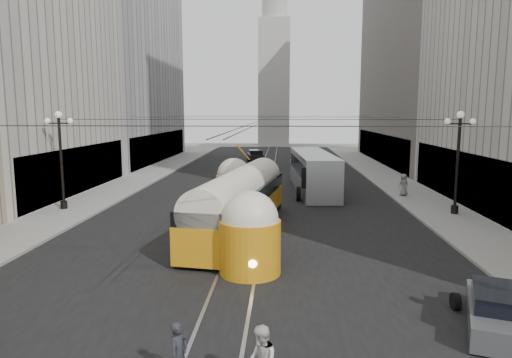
# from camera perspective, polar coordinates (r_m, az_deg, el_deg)

# --- Properties ---
(road) EXTENTS (20.00, 85.00, 0.02)m
(road) POSITION_cam_1_polar(r_m,az_deg,el_deg) (43.71, 0.98, -0.14)
(road) COLOR black
(road) RESTS_ON ground
(sidewalk_left) EXTENTS (4.00, 72.00, 0.15)m
(sidewalk_left) POSITION_cam_1_polar(r_m,az_deg,el_deg) (49.11, -12.97, 0.67)
(sidewalk_left) COLOR gray
(sidewalk_left) RESTS_ON ground
(sidewalk_right) EXTENTS (4.00, 72.00, 0.15)m
(sidewalk_right) POSITION_cam_1_polar(r_m,az_deg,el_deg) (48.22, 15.56, 0.44)
(sidewalk_right) COLOR gray
(sidewalk_right) RESTS_ON ground
(rail_left) EXTENTS (0.12, 85.00, 0.04)m
(rail_left) POSITION_cam_1_polar(r_m,az_deg,el_deg) (43.75, -0.00, -0.14)
(rail_left) COLOR gray
(rail_left) RESTS_ON ground
(rail_right) EXTENTS (0.12, 85.00, 0.04)m
(rail_right) POSITION_cam_1_polar(r_m,az_deg,el_deg) (43.69, 1.96, -0.15)
(rail_right) COLOR gray
(rail_right) RESTS_ON ground
(building_left_far) EXTENTS (12.60, 28.60, 28.60)m
(building_left_far) POSITION_cam_1_polar(r_m,az_deg,el_deg) (63.11, -17.48, 15.12)
(building_left_far) COLOR #999999
(building_left_far) RESTS_ON ground
(building_right_far) EXTENTS (12.60, 32.60, 32.60)m
(building_right_far) POSITION_cam_1_polar(r_m,az_deg,el_deg) (62.24, 21.29, 16.90)
(building_right_far) COLOR #514C47
(building_right_far) RESTS_ON ground
(distant_tower) EXTENTS (6.00, 6.00, 31.36)m
(distant_tower) POSITION_cam_1_polar(r_m,az_deg,el_deg) (91.12, 2.29, 13.69)
(distant_tower) COLOR #B2AFA8
(distant_tower) RESTS_ON ground
(lamppost_left_mid) EXTENTS (1.86, 0.44, 6.37)m
(lamppost_left_mid) POSITION_cam_1_polar(r_m,az_deg,el_deg) (32.22, -23.21, 2.86)
(lamppost_left_mid) COLOR black
(lamppost_left_mid) RESTS_ON sidewalk_left
(lamppost_right_mid) EXTENTS (1.86, 0.44, 6.37)m
(lamppost_right_mid) POSITION_cam_1_polar(r_m,az_deg,el_deg) (30.78, 23.93, 2.59)
(lamppost_right_mid) COLOR black
(lamppost_right_mid) RESTS_ON sidewalk_right
(catenary) EXTENTS (25.00, 72.00, 0.23)m
(catenary) POSITION_cam_1_polar(r_m,az_deg,el_deg) (42.23, 1.10, 7.57)
(catenary) COLOR black
(catenary) RESTS_ON ground
(streetcar) EXTENTS (4.51, 15.50, 3.42)m
(streetcar) POSITION_cam_1_polar(r_m,az_deg,el_deg) (24.67, -2.03, -2.82)
(streetcar) COLOR orange
(streetcar) RESTS_ON ground
(city_bus) EXTENTS (3.46, 12.65, 3.18)m
(city_bus) POSITION_cam_1_polar(r_m,az_deg,el_deg) (37.65, 7.13, 1.09)
(city_bus) COLOR #A3A6A8
(city_bus) RESTS_ON ground
(sedan_grey) EXTENTS (2.88, 4.29, 1.25)m
(sedan_grey) POSITION_cam_1_polar(r_m,az_deg,el_deg) (15.86, 28.04, -14.42)
(sedan_grey) COLOR #515456
(sedan_grey) RESTS_ON ground
(sedan_white_far) EXTENTS (3.45, 5.25, 1.54)m
(sedan_white_far) POSITION_cam_1_polar(r_m,az_deg,el_deg) (57.33, 6.00, 2.53)
(sedan_white_far) COLOR white
(sedan_white_far) RESTS_ON ground
(sedan_dark_far) EXTENTS (2.65, 4.83, 1.44)m
(sedan_dark_far) POSITION_cam_1_polar(r_m,az_deg,el_deg) (61.50, -0.06, 2.93)
(sedan_dark_far) COLOR black
(sedan_dark_far) RESTS_ON ground
(pedestrian_crossing_a) EXTENTS (0.55, 0.67, 1.57)m
(pedestrian_crossing_a) POSITION_cam_1_polar(r_m,az_deg,el_deg) (11.67, -9.62, -20.78)
(pedestrian_crossing_a) COLOR #222327
(pedestrian_crossing_a) RESTS_ON ground
(pedestrian_sidewalk_right) EXTENTS (0.94, 0.73, 1.68)m
(pedestrian_sidewalk_right) POSITION_cam_1_polar(r_m,az_deg,el_deg) (36.38, 17.96, -0.69)
(pedestrian_sidewalk_right) COLOR slate
(pedestrian_sidewalk_right) RESTS_ON sidewalk_right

